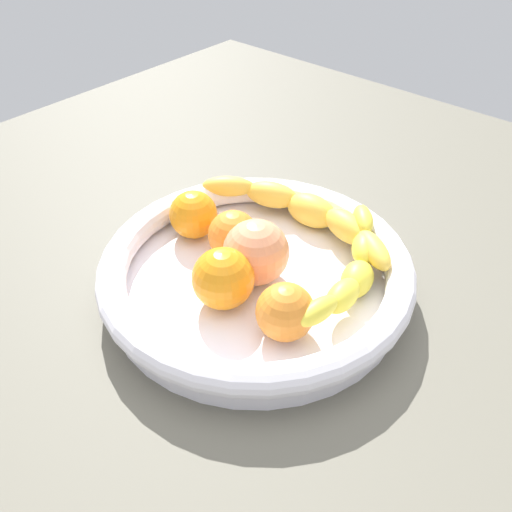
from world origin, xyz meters
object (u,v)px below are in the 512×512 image
banana_draped_right (306,212)px  orange_mid_left (233,235)px  orange_rear (193,215)px  peach_blush (255,252)px  orange_front (226,280)px  banana_draped_left (352,271)px  orange_mid_right (285,312)px  fruit_bowl (256,273)px

banana_draped_right → orange_mid_left: (9.38, -2.90, 0.38)cm
orange_rear → peach_blush: bearing=83.4°
orange_front → orange_mid_left: (-6.24, -4.80, -0.36)cm
banana_draped_left → orange_mid_right: size_ratio=3.59×
peach_blush → orange_front: bearing=5.6°
banana_draped_left → banana_draped_right: banana_draped_left is taller
banana_draped_right → orange_rear: orange_rear is taller
banana_draped_left → orange_mid_right: bearing=-7.5°
banana_draped_right → orange_front: bearing=7.0°
orange_mid_left → orange_mid_right: bearing=64.7°
orange_mid_left → fruit_bowl: bearing=73.9°
fruit_bowl → orange_rear: (-1.17, -10.64, 2.17)cm
orange_mid_right → fruit_bowl: bearing=-120.2°
fruit_bowl → orange_mid_right: (4.31, 7.39, 2.19)cm
orange_mid_left → peach_blush: size_ratio=0.80×
fruit_bowl → orange_front: 5.58cm
banana_draped_left → orange_mid_left: size_ratio=3.62×
banana_draped_right → peach_blush: 10.86cm
fruit_bowl → peach_blush: (0.05, -0.12, 2.87)cm
orange_front → orange_mid_right: (-0.65, 7.03, -0.33)cm
orange_mid_right → banana_draped_right: bearing=-149.2°
banana_draped_left → orange_mid_left: (3.81, -13.06, 0.25)cm
banana_draped_right → peach_blush: (10.71, 1.42, 1.09)cm
orange_front → orange_mid_right: size_ratio=1.12×
fruit_bowl → orange_rear: 10.92cm
fruit_bowl → orange_front: (4.96, 0.36, 2.52)cm
banana_draped_left → orange_mid_right: orange_mid_right is taller
peach_blush → fruit_bowl: bearing=113.9°
banana_draped_right → fruit_bowl: bearing=8.2°
banana_draped_left → orange_mid_right: 9.48cm
fruit_bowl → banana_draped_right: banana_draped_right is taller
fruit_bowl → banana_draped_right: size_ratio=1.23×
fruit_bowl → banana_draped_left: 10.20cm
orange_mid_left → banana_draped_left: bearing=106.2°
orange_mid_right → peach_blush: (-4.25, -7.51, 0.68)cm
fruit_bowl → orange_rear: orange_rear is taller
banana_draped_left → orange_front: size_ratio=3.21×
orange_front → orange_rear: orange_front is taller
fruit_bowl → orange_mid_left: (-1.28, -4.44, 2.17)cm
peach_blush → banana_draped_left: bearing=120.4°
banana_draped_right → orange_mid_left: bearing=-17.2°
fruit_bowl → orange_front: orange_front is taller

